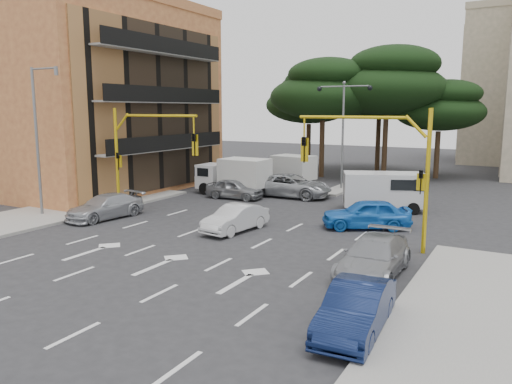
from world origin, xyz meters
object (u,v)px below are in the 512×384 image
car_silver_wagon (105,207)px  car_silver_cross_a (291,186)px  car_silver_cross_b (234,189)px  street_lamp_center (343,116)px  car_blue_compact (366,214)px  box_truck_a (233,176)px  street_lamp_left (39,132)px  van_white (384,191)px  signal_mast_left (140,147)px  signal_mast_right (384,159)px  car_navy_parked (356,309)px  car_silver_parked (374,257)px  car_white_hatch (235,218)px  box_truck_b (284,171)px

car_silver_wagon → car_silver_cross_a: size_ratio=0.82×
car_silver_cross_a → car_silver_cross_b: 3.91m
street_lamp_center → car_blue_compact: size_ratio=1.78×
car_blue_compact → box_truck_a: bearing=-143.0°
street_lamp_left → van_white: (16.07, 10.89, -3.57)m
signal_mast_left → car_silver_wagon: size_ratio=1.32×
street_lamp_left → box_truck_a: (5.42, 11.27, -3.43)m
signal_mast_right → box_truck_a: (-12.68, 8.28, -2.59)m
car_blue_compact → car_navy_parked: bearing=-12.3°
street_lamp_center → car_silver_parked: 19.94m
car_white_hatch → signal_mast_right: bearing=12.2°
car_navy_parked → signal_mast_right: bearing=97.2°
van_white → box_truck_b: size_ratio=0.93×
car_silver_wagon → van_white: (12.78, 9.54, 0.50)m
car_silver_cross_a → van_white: 6.98m
car_silver_wagon → box_truck_a: bearing=84.6°
box_truck_a → signal_mast_left: bearing=175.1°
street_lamp_left → car_silver_parked: (18.89, -0.82, -4.02)m
car_silver_wagon → signal_mast_left: bearing=60.6°
signal_mast_left → street_lamp_left: (-4.49, -2.99, 0.84)m
car_white_hatch → box_truck_b: bearing=113.9°
car_white_hatch → car_silver_cross_a: 10.29m
car_blue_compact → car_silver_parked: (2.39, -6.91, -0.05)m
car_white_hatch → car_blue_compact: 6.59m
signal_mast_left → car_silver_cross_b: size_ratio=1.53×
car_silver_cross_a → car_navy_parked: size_ratio=1.37×
street_lamp_left → street_lamp_center: size_ratio=1.03×
car_blue_compact → car_silver_cross_a: (-7.21, 6.41, 0.03)m
signal_mast_left → van_white: signal_mast_left is taller
signal_mast_left → car_white_hatch: (6.57, -0.63, -3.24)m
signal_mast_right → car_silver_cross_a: bearing=132.8°
street_lamp_left → car_navy_parked: size_ratio=1.97×
street_lamp_center → car_silver_parked: size_ratio=1.61×
signal_mast_right → signal_mast_left: size_ratio=1.00×
car_white_hatch → street_lamp_left: bearing=-160.9°
car_silver_parked → car_navy_parked: bearing=-80.5°
car_silver_cross_a → car_silver_cross_b: bearing=127.7°
box_truck_a → box_truck_b: size_ratio=1.05×
car_white_hatch → van_white: size_ratio=0.85×
car_silver_wagon → car_navy_parked: (16.50, -6.98, 0.01)m
car_silver_cross_a → car_blue_compact: bearing=-133.7°
signal_mast_left → van_white: (11.58, 7.90, -2.73)m
signal_mast_right → street_lamp_center: bearing=115.9°
signal_mast_left → car_silver_wagon: (-1.20, -1.64, -3.23)m
car_white_hatch → box_truck_a: (-5.64, 8.91, 0.64)m
car_silver_wagon → box_truck_b: 15.56m
street_lamp_center → car_silver_wagon: bearing=-117.1°
car_blue_compact → car_silver_wagon: car_blue_compact is taller
signal_mast_right → street_lamp_center: (-6.80, 14.01, 1.54)m
street_lamp_center → car_silver_wagon: size_ratio=1.72×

